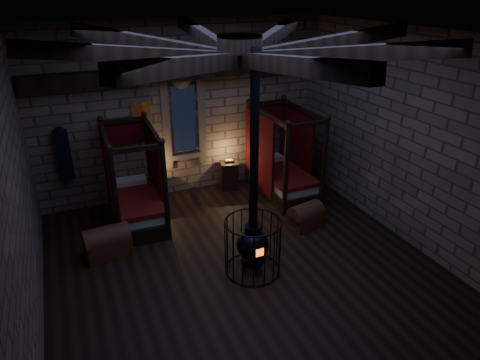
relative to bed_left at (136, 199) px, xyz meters
name	(u,v)px	position (x,y,z in m)	size (l,w,h in m)	color
room	(237,63)	(1.49, -2.32, 3.22)	(7.02, 7.02, 4.29)	black
bed_left	(136,199)	(0.00, 0.00, 0.00)	(1.15, 2.08, 2.13)	black
bed_right	(281,173)	(3.63, -0.05, 0.01)	(1.13, 2.10, 2.18)	black
trunk_left	(107,242)	(-0.80, -1.15, -0.25)	(0.92, 0.64, 0.63)	brown
trunk_right	(305,216)	(3.35, -1.71, -0.28)	(0.83, 0.63, 0.55)	brown
nightstand_left	(159,189)	(0.66, 0.65, -0.17)	(0.48, 0.46, 0.84)	black
nightstand_right	(229,175)	(2.52, 0.71, -0.15)	(0.55, 0.53, 0.80)	black
stove	(253,242)	(1.60, -2.74, 0.11)	(1.04, 1.04, 4.05)	black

